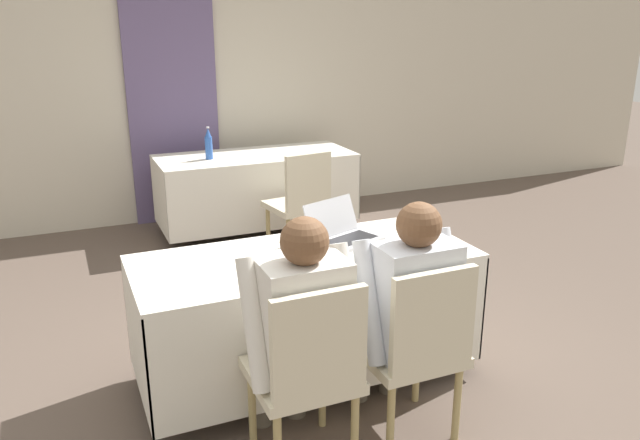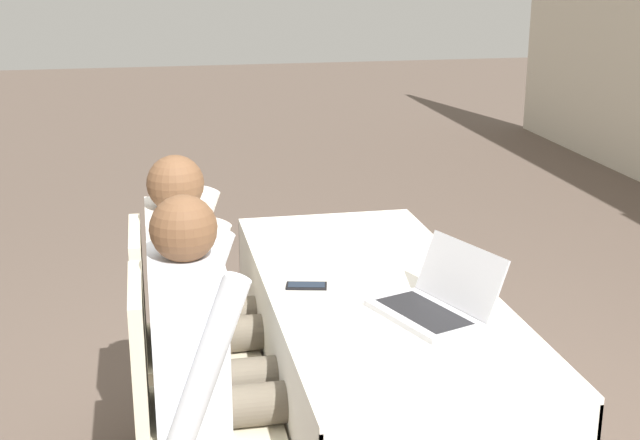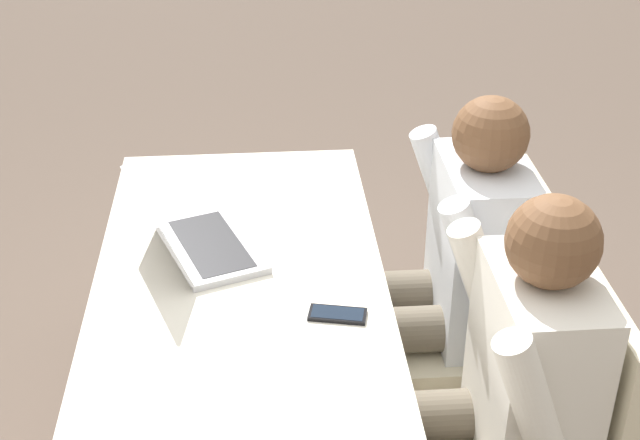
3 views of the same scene
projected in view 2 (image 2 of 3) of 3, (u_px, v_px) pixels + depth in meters
name	position (u px, v px, depth m)	size (l,w,h in m)	color
conference_table_near	(375.00, 333.00, 3.11)	(1.77, 0.75, 0.73)	white
laptop	(435.00, 302.00, 2.81)	(0.44, 0.40, 0.21)	#B7B7BC
cell_phone	(307.00, 286.00, 3.05)	(0.09, 0.15, 0.01)	black
paper_beside_laptop	(327.00, 241.00, 3.54)	(0.28, 0.34, 0.00)	white
chair_near_left	(175.00, 333.00, 3.25)	(0.44, 0.44, 0.90)	tan
chair_near_right	(183.00, 403.00, 2.75)	(0.44, 0.44, 0.90)	tan
person_checkered_shirt	(202.00, 290.00, 3.22)	(0.50, 0.52, 1.16)	#665B4C
person_white_shirt	(215.00, 353.00, 2.73)	(0.50, 0.52, 1.16)	#665B4C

